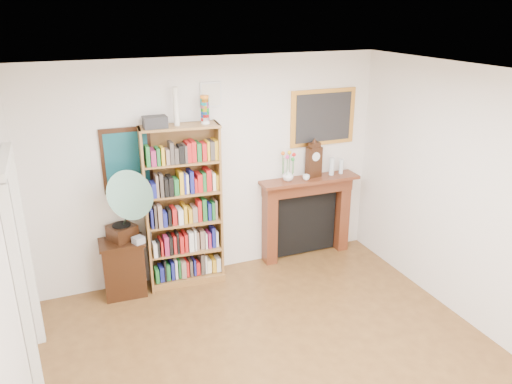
# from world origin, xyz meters

# --- Properties ---
(room) EXTENTS (4.51, 5.01, 2.81)m
(room) POSITION_xyz_m (0.00, 0.00, 1.40)
(room) COLOR brown
(room) RESTS_ON ground
(door_casing) EXTENTS (0.08, 1.02, 2.17)m
(door_casing) POSITION_xyz_m (-2.21, 1.20, 1.26)
(door_casing) COLOR white
(door_casing) RESTS_ON left_wall
(teal_poster) EXTENTS (0.58, 0.04, 0.78)m
(teal_poster) POSITION_xyz_m (-1.05, 2.48, 1.65)
(teal_poster) COLOR black
(teal_poster) RESTS_ON back_wall
(small_picture) EXTENTS (0.26, 0.04, 0.30)m
(small_picture) POSITION_xyz_m (0.00, 2.48, 2.35)
(small_picture) COLOR white
(small_picture) RESTS_ON back_wall
(gilt_painting) EXTENTS (0.95, 0.04, 0.75)m
(gilt_painting) POSITION_xyz_m (1.55, 2.48, 1.95)
(gilt_painting) COLOR gold
(gilt_painting) RESTS_ON back_wall
(bookshelf) EXTENTS (0.97, 0.42, 2.36)m
(bookshelf) POSITION_xyz_m (-0.45, 2.31, 1.15)
(bookshelf) COLOR brown
(bookshelf) RESTS_ON floor
(side_cabinet) EXTENTS (0.54, 0.40, 0.71)m
(side_cabinet) POSITION_xyz_m (-1.23, 2.29, 0.36)
(side_cabinet) COLOR black
(side_cabinet) RESTS_ON floor
(fireplace) EXTENTS (1.39, 0.37, 1.17)m
(fireplace) POSITION_xyz_m (1.31, 2.40, 0.69)
(fireplace) COLOR #4A2111
(fireplace) RESTS_ON floor
(gramophone) EXTENTS (0.81, 0.88, 0.94)m
(gramophone) POSITION_xyz_m (-1.20, 2.19, 1.24)
(gramophone) COLOR black
(gramophone) RESTS_ON side_cabinet
(cd_stack) EXTENTS (0.16, 0.16, 0.08)m
(cd_stack) POSITION_xyz_m (-1.05, 2.16, 0.75)
(cd_stack) COLOR #B8B8C5
(cd_stack) RESTS_ON side_cabinet
(mantel_clock) EXTENTS (0.22, 0.14, 0.48)m
(mantel_clock) POSITION_xyz_m (1.38, 2.38, 1.40)
(mantel_clock) COLOR black
(mantel_clock) RESTS_ON fireplace
(flower_vase) EXTENTS (0.19, 0.19, 0.15)m
(flower_vase) POSITION_xyz_m (0.99, 2.36, 1.24)
(flower_vase) COLOR white
(flower_vase) RESTS_ON fireplace
(teacup) EXTENTS (0.12, 0.12, 0.07)m
(teacup) POSITION_xyz_m (1.23, 2.29, 1.20)
(teacup) COLOR white
(teacup) RESTS_ON fireplace
(bottle_left) EXTENTS (0.07, 0.07, 0.24)m
(bottle_left) POSITION_xyz_m (1.65, 2.36, 1.29)
(bottle_left) COLOR silver
(bottle_left) RESTS_ON fireplace
(bottle_right) EXTENTS (0.06, 0.06, 0.20)m
(bottle_right) POSITION_xyz_m (1.81, 2.36, 1.27)
(bottle_right) COLOR silver
(bottle_right) RESTS_ON fireplace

